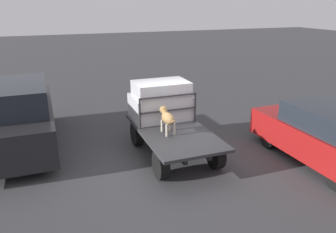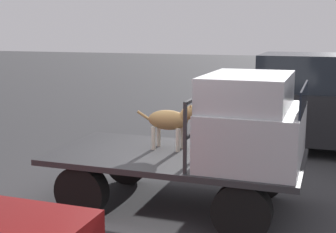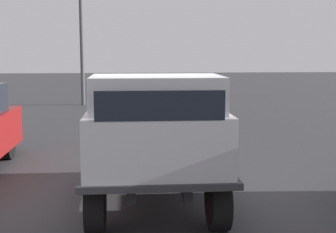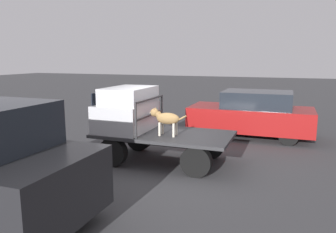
# 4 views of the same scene
# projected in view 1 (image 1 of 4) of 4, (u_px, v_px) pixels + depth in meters

# --- Properties ---
(ground_plane) EXTENTS (80.00, 80.00, 0.00)m
(ground_plane) POSITION_uv_depth(u_px,v_px,m) (173.00, 155.00, 9.45)
(ground_plane) COLOR #38383A
(flatbed_truck) EXTENTS (3.53, 1.86, 0.79)m
(flatbed_truck) POSITION_uv_depth(u_px,v_px,m) (173.00, 137.00, 9.26)
(flatbed_truck) COLOR black
(flatbed_truck) RESTS_ON ground
(truck_cab) EXTENTS (1.25, 1.74, 1.16)m
(truck_cab) POSITION_uv_depth(u_px,v_px,m) (160.00, 101.00, 9.94)
(truck_cab) COLOR #B7B7BC
(truck_cab) RESTS_ON flatbed_truck
(truck_headboard) EXTENTS (0.04, 1.74, 0.89)m
(truck_headboard) POSITION_uv_depth(u_px,v_px,m) (168.00, 106.00, 9.34)
(truck_headboard) COLOR #2D2D30
(truck_headboard) RESTS_ON flatbed_truck
(dog) EXTENTS (1.00, 0.29, 0.71)m
(dog) POSITION_uv_depth(u_px,v_px,m) (167.00, 117.00, 8.85)
(dog) COLOR beige
(dog) RESTS_ON flatbed_truck
(parked_sedan) EXTENTS (4.14, 1.83, 1.60)m
(parked_sedan) POSITION_uv_depth(u_px,v_px,m) (326.00, 135.00, 8.79)
(parked_sedan) COLOR black
(parked_sedan) RESTS_ON ground
(parked_pickup_far) EXTENTS (4.86, 2.04, 2.02)m
(parked_pickup_far) POSITION_uv_depth(u_px,v_px,m) (16.00, 117.00, 9.60)
(parked_pickup_far) COLOR black
(parked_pickup_far) RESTS_ON ground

